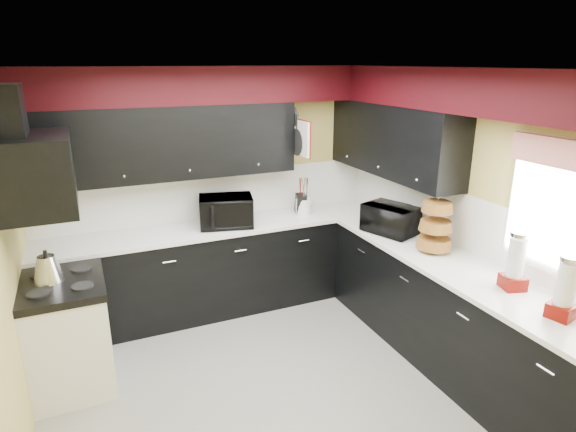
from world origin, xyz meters
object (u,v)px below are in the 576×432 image
object	(u,v)px
microwave	(391,219)
knife_block	(300,204)
kettle	(48,268)
toaster_oven	(226,211)
utensil_crock	(303,206)

from	to	relation	value
microwave	knife_block	world-z (taller)	microwave
kettle	knife_block	bearing A→B (deg)	15.82
microwave	kettle	xyz separation A→B (m)	(-3.03, 0.19, -0.05)
microwave	kettle	distance (m)	3.04
toaster_oven	knife_block	distance (m)	0.86
microwave	knife_block	size ratio (longest dim) A/B	2.25
toaster_oven	utensil_crock	bearing A→B (deg)	15.84
microwave	utensil_crock	size ratio (longest dim) A/B	2.78
knife_block	toaster_oven	bearing A→B (deg)	-164.26
microwave	knife_block	xyz separation A→B (m)	(-0.55, 0.90, -0.03)
knife_block	kettle	xyz separation A→B (m)	(-2.48, -0.70, -0.03)
toaster_oven	utensil_crock	xyz separation A→B (m)	(0.88, 0.03, -0.06)
toaster_oven	kettle	xyz separation A→B (m)	(-1.63, -0.65, -0.07)
utensil_crock	kettle	distance (m)	2.60
utensil_crock	toaster_oven	bearing A→B (deg)	-177.95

